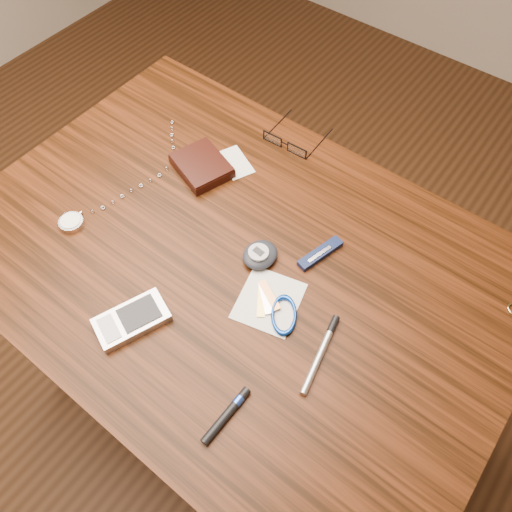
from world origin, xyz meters
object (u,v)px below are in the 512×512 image
object	(u,v)px
pedometer	(260,255)
wallet_and_card	(202,166)
pocket_watch	(77,218)
eyeglasses	(286,143)
silver_pen	(323,348)
pda_phone	(132,320)
pocket_knife	(320,253)
desk	(237,284)
notepad_keys	(277,308)

from	to	relation	value
pedometer	wallet_and_card	bearing A→B (deg)	155.68
pocket_watch	eyeglasses	bearing A→B (deg)	63.37
silver_pen	wallet_and_card	bearing A→B (deg)	156.48
pda_phone	pedometer	xyz separation A→B (m)	(0.09, 0.23, 0.00)
wallet_and_card	pocket_watch	size ratio (longest dim) A/B	0.46
wallet_and_card	pocket_knife	size ratio (longest dim) A/B	1.65
desk	pda_phone	world-z (taller)	pda_phone
eyeglasses	pedometer	distance (m)	0.28
silver_pen	pda_phone	bearing A→B (deg)	-151.23
wallet_and_card	silver_pen	bearing A→B (deg)	-23.52
pocket_watch	pda_phone	xyz separation A→B (m)	(0.23, -0.09, 0.00)
pedometer	silver_pen	distance (m)	0.20
eyeglasses	pocket_watch	world-z (taller)	eyeglasses
desk	pocket_knife	bearing A→B (deg)	37.89
notepad_keys	silver_pen	size ratio (longest dim) A/B	1.00
pocket_knife	silver_pen	distance (m)	0.18
desk	pocket_watch	xyz separation A→B (m)	(-0.28, -0.12, 0.11)
notepad_keys	pocket_knife	size ratio (longest dim) A/B	1.49
pocket_knife	wallet_and_card	bearing A→B (deg)	174.53
notepad_keys	desk	bearing A→B (deg)	161.53
notepad_keys	pocket_knife	world-z (taller)	pocket_knife
notepad_keys	silver_pen	bearing A→B (deg)	-7.19
pda_phone	pocket_knife	bearing A→B (deg)	60.06
pedometer	pocket_knife	distance (m)	0.11
pedometer	pocket_watch	bearing A→B (deg)	-156.47
pocket_watch	pocket_knife	distance (m)	0.46
pocket_watch	pedometer	xyz separation A→B (m)	(0.32, 0.14, 0.01)
pocket_knife	notepad_keys	bearing A→B (deg)	-89.05
eyeglasses	notepad_keys	world-z (taller)	eyeglasses
desk	eyeglasses	world-z (taller)	eyeglasses
eyeglasses	pda_phone	bearing A→B (deg)	-85.90
wallet_and_card	pocket_knife	distance (m)	0.30
desk	pedometer	xyz separation A→B (m)	(0.04, 0.02, 0.11)
pedometer	notepad_keys	distance (m)	0.11
desk	pocket_knife	xyz separation A→B (m)	(0.12, 0.09, 0.11)
notepad_keys	pda_phone	bearing A→B (deg)	-136.77
wallet_and_card	pda_phone	size ratio (longest dim) A/B	1.19
eyeglasses	pedometer	size ratio (longest dim) A/B	1.62
pocket_knife	eyeglasses	bearing A→B (deg)	138.31
desk	eyeglasses	size ratio (longest dim) A/B	8.74
desk	silver_pen	xyz separation A→B (m)	(0.22, -0.05, 0.11)
eyeglasses	pedometer	xyz separation A→B (m)	(0.12, -0.25, 0.00)
pocket_watch	wallet_and_card	bearing A→B (deg)	66.92
wallet_and_card	pedometer	distance (m)	0.24
desk	notepad_keys	distance (m)	0.17
wallet_and_card	notepad_keys	size ratio (longest dim) A/B	1.11
desk	notepad_keys	world-z (taller)	notepad_keys
wallet_and_card	pocket_knife	xyz separation A→B (m)	(0.30, -0.03, -0.01)
eyeglasses	notepad_keys	xyz separation A→B (m)	(0.21, -0.32, -0.01)
eyeglasses	pedometer	world-z (taller)	pedometer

